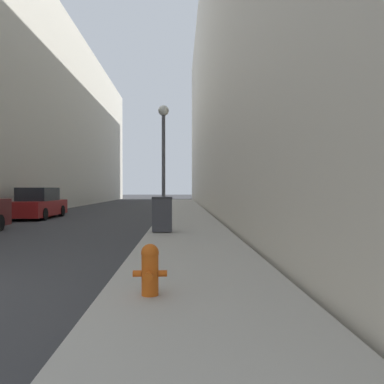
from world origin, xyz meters
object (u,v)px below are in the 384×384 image
(fire_hydrant, at_px, (150,268))
(parked_sedan_near, at_px, (38,204))
(trash_bin, at_px, (162,214))
(lamppost, at_px, (164,147))

(fire_hydrant, distance_m, parked_sedan_near, 17.24)
(fire_hydrant, bearing_deg, parked_sedan_near, 115.39)
(trash_bin, bearing_deg, lamppost, 92.02)
(fire_hydrant, bearing_deg, trash_bin, 91.47)
(fire_hydrant, distance_m, trash_bin, 7.68)
(trash_bin, height_order, parked_sedan_near, parked_sedan_near)
(trash_bin, xyz_separation_m, parked_sedan_near, (-7.20, 7.90, 0.01))
(trash_bin, relative_size, lamppost, 0.22)
(trash_bin, bearing_deg, fire_hydrant, -88.53)
(lamppost, bearing_deg, parked_sedan_near, 155.49)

